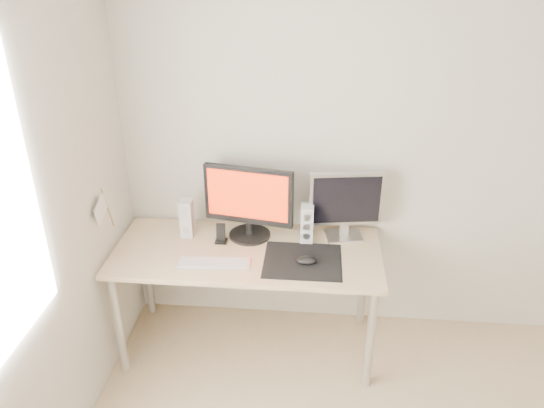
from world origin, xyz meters
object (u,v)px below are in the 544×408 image
object	(u,v)px
speaker_left	(187,218)
keyboard	(214,263)
mouse	(306,260)
desk	(247,261)
main_monitor	(249,200)
phone_dock	(221,237)
second_monitor	(346,202)
speaker_right	(307,224)

from	to	relation	value
speaker_left	keyboard	world-z (taller)	speaker_left
keyboard	mouse	bearing A→B (deg)	5.18
desk	main_monitor	world-z (taller)	main_monitor
speaker_left	phone_dock	xyz separation A→B (m)	(0.22, -0.07, -0.08)
mouse	keyboard	xyz separation A→B (m)	(-0.53, -0.05, -0.02)
second_monitor	phone_dock	size ratio (longest dim) A/B	3.53
mouse	second_monitor	bearing A→B (deg)	55.93
speaker_left	mouse	bearing A→B (deg)	-19.49
speaker_left	keyboard	xyz separation A→B (m)	(0.22, -0.31, -0.11)
desk	speaker_left	size ratio (longest dim) A/B	6.63
mouse	second_monitor	size ratio (longest dim) A/B	0.27
main_monitor	second_monitor	xyz separation A→B (m)	(0.59, 0.05, -0.01)
second_monitor	speaker_right	world-z (taller)	second_monitor
desk	main_monitor	size ratio (longest dim) A/B	2.91
speaker_right	keyboard	size ratio (longest dim) A/B	0.57
speaker_right	phone_dock	world-z (taller)	speaker_right
main_monitor	keyboard	world-z (taller)	main_monitor
mouse	keyboard	bearing A→B (deg)	-174.82
mouse	speaker_left	bearing A→B (deg)	160.51
main_monitor	phone_dock	distance (m)	0.28
desk	main_monitor	bearing A→B (deg)	92.28
speaker_right	phone_dock	size ratio (longest dim) A/B	1.89
mouse	speaker_right	xyz separation A→B (m)	(-0.01, 0.26, 0.10)
second_monitor	keyboard	distance (m)	0.87
second_monitor	speaker_right	bearing A→B (deg)	-163.18
mouse	phone_dock	size ratio (longest dim) A/B	0.95
desk	mouse	bearing A→B (deg)	-18.73
desk	main_monitor	xyz separation A→B (m)	(-0.01, 0.16, 0.33)
desk	main_monitor	distance (m)	0.37
desk	speaker_left	distance (m)	0.46
second_monitor	speaker_right	size ratio (longest dim) A/B	1.87
second_monitor	keyboard	bearing A→B (deg)	-153.13
mouse	desk	world-z (taller)	mouse
mouse	phone_dock	bearing A→B (deg)	159.20
desk	keyboard	xyz separation A→B (m)	(-0.17, -0.17, 0.09)
main_monitor	phone_dock	bearing A→B (deg)	-153.37
desk	speaker_right	xyz separation A→B (m)	(0.35, 0.14, 0.20)
desk	phone_dock	distance (m)	0.22
second_monitor	speaker_left	world-z (taller)	second_monitor
main_monitor	speaker_right	bearing A→B (deg)	-3.16
mouse	speaker_left	size ratio (longest dim) A/B	0.50
keyboard	speaker_left	bearing A→B (deg)	125.64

